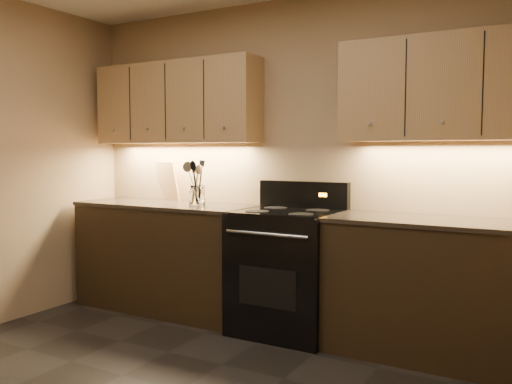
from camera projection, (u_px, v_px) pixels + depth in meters
wall_back at (297, 161)px, 4.37m from camera, size 4.00×0.04×2.60m
counter_left at (167, 256)px, 4.71m from camera, size 1.62×0.62×0.93m
counter_right at (438, 289)px, 3.59m from camera, size 1.46×0.62×0.93m
stove at (288, 270)px, 4.11m from camera, size 0.76×0.68×1.14m
upper_cab_left at (176, 103)px, 4.74m from camera, size 1.60×0.30×0.70m
upper_cab_right at (447, 88)px, 3.62m from camera, size 1.44×0.30×0.70m
outlet_plate at (170, 179)px, 5.02m from camera, size 0.08×0.01×0.12m
utensil_crock at (197, 196)px, 4.50m from camera, size 0.15×0.15×0.17m
cutting_board at (167, 181)px, 4.98m from camera, size 0.30×0.17×0.36m
wooden_spoon at (193, 184)px, 4.51m from camera, size 0.12×0.08×0.32m
black_spoon at (197, 182)px, 4.52m from camera, size 0.08×0.15×0.36m
black_turner at (198, 181)px, 4.47m from camera, size 0.11×0.17×0.39m
steel_spatula at (201, 184)px, 4.48m from camera, size 0.18×0.11×0.34m
steel_skimmer at (200, 182)px, 4.47m from camera, size 0.24×0.12×0.37m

